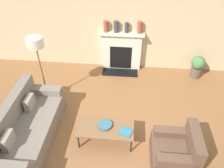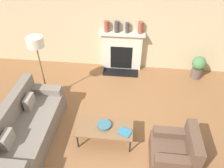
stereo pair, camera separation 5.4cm
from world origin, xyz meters
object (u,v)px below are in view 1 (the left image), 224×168
couch (27,129)px  potted_plant (197,66)px  armchair_near (176,151)px  bowl (105,125)px  book (126,132)px  coffee_table (106,128)px  mantel_vase_center_right (127,28)px  mantel_vase_right (140,27)px  floor_lamp (37,50)px  fireplace (121,51)px  mantel_vase_center_left (116,27)px  mantel_vase_left (106,26)px

couch → potted_plant: size_ratio=3.28×
armchair_near → potted_plant: 2.98m
armchair_near → bowl: armchair_near is taller
potted_plant → book: bearing=-126.6°
armchair_near → coffee_table: (-1.35, 0.36, 0.06)m
mantel_vase_center_right → mantel_vase_right: mantel_vase_right is taller
floor_lamp → fireplace: bearing=41.4°
mantel_vase_center_right → potted_plant: bearing=-7.2°
fireplace → couch: 3.34m
fireplace → armchair_near: size_ratio=1.58×
fireplace → book: fireplace is taller
couch → bowl: size_ratio=7.79×
mantel_vase_center_left → armchair_near: bearing=-66.1°
armchair_near → mantel_vase_center_right: mantel_vase_center_right is taller
bowl → book: size_ratio=0.94×
potted_plant → couch: bearing=-146.0°
fireplace → mantel_vase_center_right: (0.13, 0.01, 0.73)m
couch → mantel_vase_center_right: 3.54m
armchair_near → mantel_vase_center_right: bearing=-160.6°
bowl → floor_lamp: (-1.61, 1.12, 0.98)m
mantel_vase_center_left → bowl: bearing=-89.9°
fireplace → mantel_vase_center_right: 0.74m
potted_plant → mantel_vase_center_right: bearing=172.8°
mantel_vase_left → mantel_vase_center_left: size_ratio=0.99×
mantel_vase_left → potted_plant: (2.59, -0.26, -0.94)m
armchair_near → mantel_vase_left: size_ratio=2.60×
floor_lamp → potted_plant: size_ratio=2.57×
mantel_vase_center_right → mantel_vase_left: bearing=180.0°
floor_lamp → mantel_vase_right: bearing=34.9°
couch → armchair_near: (2.93, -0.21, -0.03)m
couch → fireplace: bearing=-31.0°
mantel_vase_center_right → floor_lamp: bearing=-140.4°
bowl → mantel_vase_center_left: bearing=90.1°
coffee_table → mantel_vase_left: (-0.30, 2.72, 0.95)m
mantel_vase_left → couch: bearing=-114.1°
fireplace → bowl: bearing=-93.2°
coffee_table → mantel_vase_right: size_ratio=3.44×
armchair_near → book: (-0.95, 0.28, 0.10)m
fireplace → mantel_vase_right: mantel_vase_right is taller
couch → coffee_table: size_ratio=1.93×
fireplace → couch: bearing=-121.0°
couch → coffee_table: (1.58, 0.15, 0.03)m
fireplace → mantel_vase_center_left: size_ratio=4.08×
mantel_vase_center_left → mantel_vase_center_right: 0.28m
mantel_vase_left → mantel_vase_center_left: bearing=0.0°
bowl → mantel_vase_center_right: mantel_vase_center_right is taller
fireplace → mantel_vase_center_left: mantel_vase_center_left is taller
bowl → mantel_vase_center_right: size_ratio=0.97×
floor_lamp → mantel_vase_center_right: bearing=39.6°
bowl → mantel_vase_left: mantel_vase_left is taller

